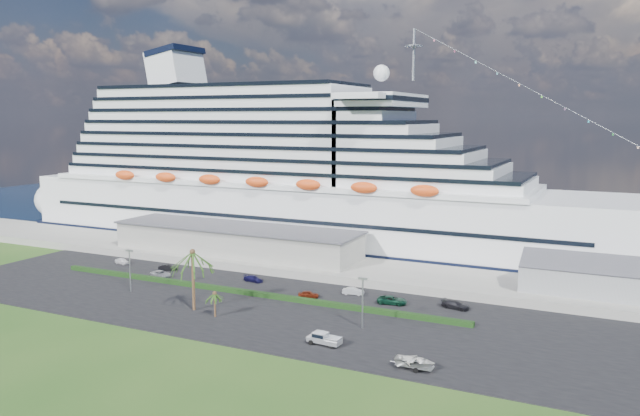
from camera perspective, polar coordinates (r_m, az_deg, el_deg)
The scene contains 22 objects.
ground at distance 103.74m, azimuth -8.30°, elevation -10.59°, with size 420.00×420.00×0.00m, color #264D19.
asphalt_lot at distance 112.53m, azimuth -5.14°, elevation -8.99°, with size 140.00×38.00×0.12m, color black.
wharf at distance 137.06m, azimuth 1.11°, elevation -5.42°, with size 240.00×20.00×1.80m, color gray.
water at distance 220.75m, azimuth 10.90°, elevation -0.54°, with size 420.00×160.00×0.02m, color black.
cruise_ship at distance 165.05m, azimuth -2.20°, elevation 2.49°, with size 191.00×38.00×54.00m.
terminal_building at distance 148.09m, azimuth -7.72°, elevation -2.83°, with size 61.00×15.00×6.30m.
port_shed at distance 124.54m, azimuth 23.54°, elevation -5.89°, with size 24.00×12.31×7.37m.
hedge at distance 120.52m, azimuth -7.20°, elevation -7.59°, with size 88.00×1.10×0.90m, color black.
lamp_post_left at distance 125.23m, azimuth -17.00°, elevation -5.03°, with size 1.60×0.35×8.27m.
lamp_post_right at distance 99.88m, azimuth 3.92°, elevation -8.06°, with size 1.60×0.35×8.27m.
palm_tall at distance 110.02m, azimuth -11.57°, elevation -4.60°, with size 8.82×8.82×11.13m.
palm_short at distance 107.06m, azimuth -9.61°, elevation -7.97°, with size 3.53×3.53×4.56m.
parked_car_0 at distance 150.07m, azimuth -17.63°, elevation -4.65°, with size 1.59×3.95×1.35m, color white.
parked_car_1 at distance 141.29m, azimuth -13.77°, elevation -5.30°, with size 1.36×3.90×1.28m, color black.
parked_car_2 at distance 135.90m, azimuth -14.34°, elevation -5.86°, with size 2.20×4.78×1.33m, color #A3A5AB.
parked_car_3 at distance 128.83m, azimuth -6.12°, elevation -6.44°, with size 1.75×4.30×1.25m, color #141240.
parked_car_4 at distance 117.14m, azimuth -1.06°, elevation -7.89°, with size 1.55×3.84×1.31m, color maroon.
parked_car_5 at distance 119.17m, azimuth 3.06°, elevation -7.60°, with size 1.43×4.10×1.35m, color silver.
parked_car_6 at distance 113.96m, azimuth 6.61°, elevation -8.37°, with size 2.45×5.31×1.48m, color #0D3423.
parked_car_7 at distance 113.18m, azimuth 12.28°, elevation -8.63°, with size 2.02×4.97×1.44m, color black.
pickup_truck at distance 93.95m, azimuth 0.35°, elevation -11.83°, with size 5.26×2.19×1.82m.
boat_trailer at distance 86.23m, azimuth 8.67°, elevation -13.68°, with size 6.23×3.95×1.80m.
Camera 1 is at (55.43, -81.04, 33.51)m, focal length 35.00 mm.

